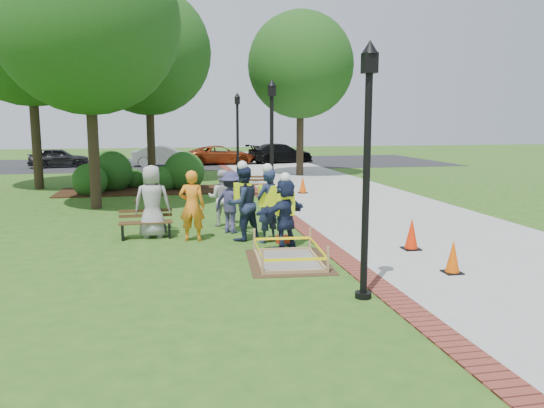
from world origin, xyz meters
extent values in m
plane|color=#285116|center=(0.00, 0.00, 0.00)|extent=(100.00, 100.00, 0.00)
cube|color=#9E9E99|center=(5.00, 10.00, 0.01)|extent=(6.00, 60.00, 0.02)
cube|color=maroon|center=(1.75, 10.00, 0.01)|extent=(0.50, 60.00, 0.03)
cube|color=#381E0F|center=(-3.00, 12.00, 0.02)|extent=(7.00, 3.00, 0.05)
cube|color=black|center=(0.00, 27.00, 0.00)|extent=(36.00, 12.00, 0.01)
cube|color=#47331E|center=(0.52, -0.46, 0.00)|extent=(1.88, 2.43, 0.01)
cube|color=gray|center=(0.52, -0.46, 0.02)|extent=(1.34, 1.89, 0.04)
cube|color=tan|center=(0.52, -0.46, 0.04)|extent=(1.47, 2.02, 0.08)
cube|color=tan|center=(0.52, -0.46, 0.28)|extent=(1.50, 2.05, 0.55)
cube|color=yellow|center=(0.52, -0.46, 0.30)|extent=(1.45, 2.00, 0.06)
cube|color=#4C341A|center=(-2.54, 2.50, 0.41)|extent=(1.36, 0.44, 0.04)
cube|color=#4C341A|center=(-2.55, 2.72, 0.62)|extent=(1.35, 0.08, 0.22)
cube|color=black|center=(-2.54, 2.50, 0.20)|extent=(1.24, 0.49, 0.40)
cube|color=brown|center=(1.52, 9.87, 0.44)|extent=(1.49, 0.65, 0.04)
cube|color=brown|center=(1.56, 10.10, 0.66)|extent=(1.43, 0.27, 0.23)
cube|color=black|center=(1.52, 9.87, 0.21)|extent=(1.37, 0.69, 0.42)
cube|color=black|center=(3.49, -1.99, 0.02)|extent=(0.35, 0.35, 0.05)
cone|color=#DC5106|center=(3.49, -1.99, 0.37)|extent=(0.28, 0.28, 0.64)
cube|color=black|center=(3.58, -0.01, 0.03)|extent=(0.39, 0.39, 0.05)
cone|color=red|center=(3.58, -0.01, 0.41)|extent=(0.31, 0.31, 0.71)
cube|color=black|center=(3.56, 9.98, 0.02)|extent=(0.37, 0.37, 0.05)
cone|color=#FF5208|center=(3.56, 9.98, 0.39)|extent=(0.29, 0.29, 0.68)
cube|color=#AB240D|center=(0.83, 1.28, 0.09)|extent=(0.40, 0.27, 0.19)
cylinder|color=black|center=(1.25, -3.00, 1.90)|extent=(0.12, 0.12, 3.80)
cube|color=black|center=(1.25, -3.00, 3.90)|extent=(0.22, 0.22, 0.32)
cone|color=black|center=(1.25, -3.00, 4.15)|extent=(0.28, 0.28, 0.22)
cylinder|color=black|center=(1.25, -3.00, 0.05)|extent=(0.28, 0.28, 0.10)
cylinder|color=black|center=(1.25, 5.00, 1.90)|extent=(0.12, 0.12, 3.80)
cube|color=black|center=(1.25, 5.00, 3.90)|extent=(0.22, 0.22, 0.32)
cone|color=black|center=(1.25, 5.00, 4.15)|extent=(0.28, 0.28, 0.22)
cylinder|color=black|center=(1.25, 5.00, 0.05)|extent=(0.28, 0.28, 0.10)
cylinder|color=black|center=(1.25, 13.00, 1.90)|extent=(0.12, 0.12, 3.80)
cube|color=black|center=(1.25, 13.00, 3.90)|extent=(0.22, 0.22, 0.32)
cone|color=black|center=(1.25, 13.00, 4.15)|extent=(0.28, 0.28, 0.22)
cylinder|color=black|center=(1.25, 13.00, 0.05)|extent=(0.28, 0.28, 0.10)
cylinder|color=#3D2D1E|center=(-4.39, 7.68, 2.56)|extent=(0.37, 0.37, 5.12)
sphere|color=#1F4012|center=(-4.39, 7.68, 6.22)|extent=(6.10, 6.10, 6.10)
cylinder|color=#3D2D1E|center=(-2.70, 15.85, 2.59)|extent=(0.39, 0.39, 5.19)
sphere|color=#1F4012|center=(-2.70, 15.85, 6.30)|extent=(6.10, 6.10, 6.10)
cylinder|color=#3D2D1E|center=(5.25, 17.14, 2.46)|extent=(0.39, 0.39, 4.91)
sphere|color=#1F4012|center=(5.25, 17.14, 5.96)|extent=(5.70, 5.70, 5.70)
cylinder|color=#3D2D1E|center=(-7.56, 13.76, 2.94)|extent=(0.40, 0.40, 5.88)
sphere|color=#1F4012|center=(-7.56, 13.76, 7.14)|extent=(7.07, 7.07, 7.07)
sphere|color=#1F4012|center=(-5.06, 11.20, 0.00)|extent=(1.41, 1.41, 1.41)
sphere|color=#1F4012|center=(-4.38, 12.60, 0.00)|extent=(1.88, 1.88, 1.88)
sphere|color=#1F4012|center=(-2.11, 12.17, 0.00)|extent=(1.14, 1.14, 1.14)
sphere|color=#1F4012|center=(-1.22, 12.41, 0.00)|extent=(1.80, 1.80, 1.80)
sphere|color=#1F4012|center=(-3.43, 13.28, 0.00)|extent=(0.95, 0.95, 0.95)
imported|color=#999999|center=(-2.37, 2.59, 0.94)|extent=(0.63, 0.43, 1.88)
imported|color=orange|center=(-1.38, 1.99, 0.89)|extent=(0.64, 0.49, 1.78)
imported|color=silver|center=(-0.46, 3.77, 0.81)|extent=(0.59, 0.46, 1.62)
imported|color=brown|center=(-2.39, 3.35, 0.81)|extent=(0.57, 0.42, 1.62)
imported|color=#343359|center=(-0.30, 2.76, 0.83)|extent=(0.62, 0.61, 1.66)
imported|color=#1C2D4A|center=(0.72, 0.76, 0.83)|extent=(0.63, 0.58, 1.66)
cube|color=#C2DF12|center=(0.72, 0.76, 1.06)|extent=(0.42, 0.26, 0.52)
sphere|color=white|center=(0.72, 0.76, 1.68)|extent=(0.25, 0.25, 0.25)
imported|color=#18213E|center=(0.44, 1.47, 0.91)|extent=(0.69, 0.65, 1.82)
cube|color=#C2DF12|center=(0.44, 1.47, 1.17)|extent=(0.42, 0.26, 0.52)
sphere|color=white|center=(0.44, 1.47, 1.84)|extent=(0.25, 0.25, 0.25)
imported|color=#1A2B43|center=(-0.13, 1.81, 0.93)|extent=(0.70, 0.60, 1.86)
cube|color=#C2DF12|center=(-0.13, 1.81, 1.20)|extent=(0.42, 0.26, 0.52)
sphere|color=white|center=(-0.13, 1.81, 1.89)|extent=(0.25, 0.25, 0.25)
imported|color=black|center=(-8.82, 25.19, 0.00)|extent=(2.52, 4.49, 1.38)
imported|color=#A6A5AA|center=(-2.12, 24.86, 0.00)|extent=(2.22, 4.73, 1.51)
imported|color=maroon|center=(1.74, 25.56, 0.00)|extent=(1.91, 4.36, 1.42)
imported|color=black|center=(6.08, 25.99, 0.00)|extent=(3.14, 5.02, 1.52)
camera|label=1|loc=(-1.98, -11.21, 2.99)|focal=35.00mm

